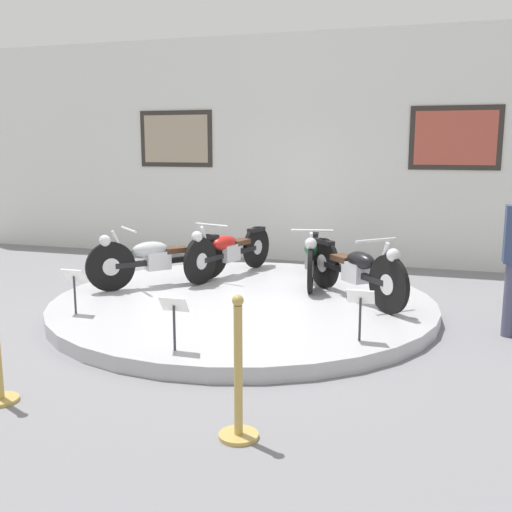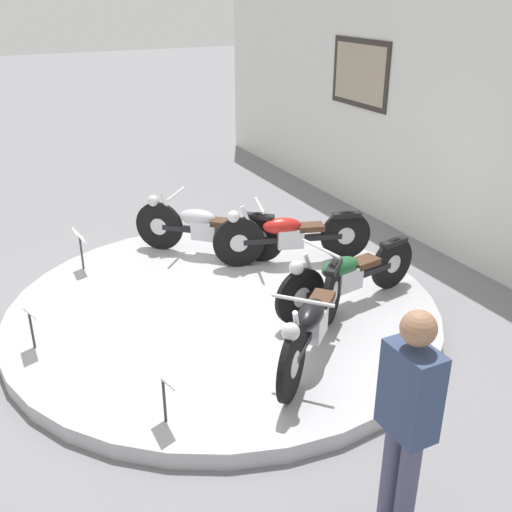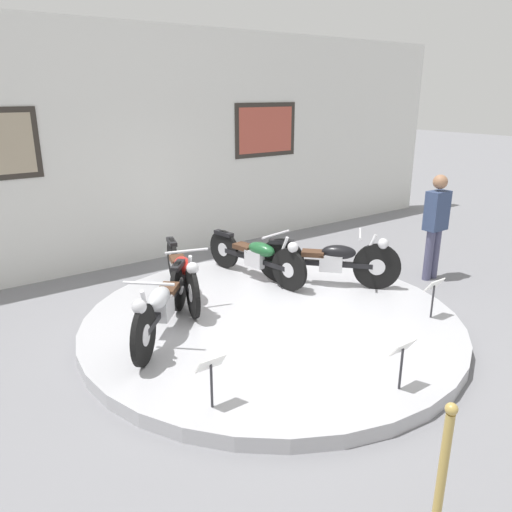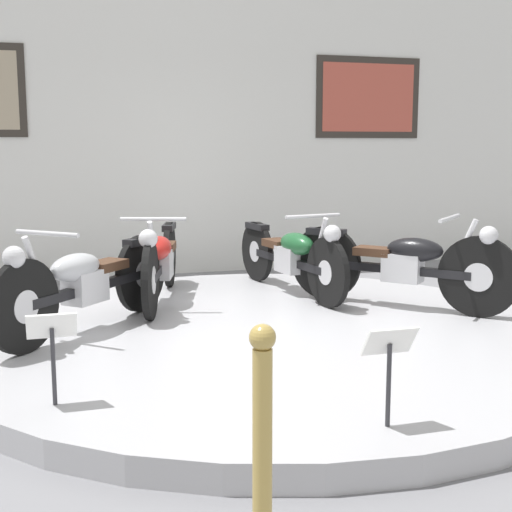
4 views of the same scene
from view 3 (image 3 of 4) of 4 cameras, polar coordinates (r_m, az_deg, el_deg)
name	(u,v)px [view 3 (image 3 of 4)]	position (r m, az deg, el deg)	size (l,w,h in m)	color
ground_plane	(271,327)	(6.32, 1.78, -8.14)	(60.00, 60.00, 0.00)	slate
display_platform	(272,322)	(6.29, 1.78, -7.51)	(4.64, 4.64, 0.16)	#ADADB2
back_wall	(147,148)	(8.69, -12.38, 12.02)	(14.00, 0.22, 3.85)	silver
motorcycle_silver	(162,304)	(5.73, -10.72, -5.40)	(1.39, 1.50, 0.80)	black
motorcycle_red	(182,271)	(6.72, -8.45, -1.71)	(0.69, 1.92, 0.79)	black
motorcycle_green	(257,255)	(7.32, 0.08, 0.10)	(0.54, 1.94, 0.78)	black
motorcycle_black	(331,259)	(7.14, 8.59, -0.39)	(1.41, 1.51, 0.81)	black
info_placard_front_left	(211,370)	(4.43, -5.16, -12.89)	(0.26, 0.11, 0.51)	#333338
info_placard_front_centre	(402,354)	(4.85, 16.40, -10.69)	(0.26, 0.11, 0.51)	#333338
info_placard_front_right	(434,290)	(6.44, 19.66, -3.66)	(0.26, 0.11, 0.51)	#333338
visitor_standing	(436,222)	(8.10, 19.85, 3.73)	(0.36, 0.22, 1.64)	#4C4C6B
stanchion_post_left_of_entry	(439,493)	(3.76, 20.22, -24.11)	(0.28, 0.28, 1.02)	tan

